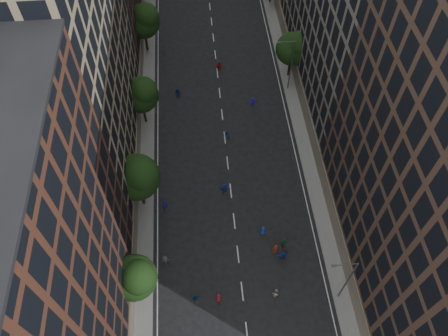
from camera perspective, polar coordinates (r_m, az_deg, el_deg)
name	(u,v)px	position (r m, az deg, el deg)	size (l,w,h in m)	color
ground	(222,117)	(64.87, -0.21, 6.70)	(240.00, 240.00, 0.00)	black
sidewalk_left	(142,86)	(70.50, -10.67, 10.49)	(4.00, 105.00, 0.15)	slate
sidewalk_right	(294,77)	(71.70, 9.07, 11.68)	(4.00, 105.00, 0.15)	slate
bldg_left_a	(13,275)	(39.17, -25.84, -12.47)	(14.00, 22.00, 30.00)	#4F2B1E
bldg_left_b	(49,55)	(51.81, -21.84, 13.53)	(14.00, 26.00, 34.00)	#998664
tree_left_1	(136,278)	(46.41, -11.48, -13.84)	(4.80, 4.80, 8.21)	black
tree_left_2	(138,176)	(51.46, -11.17, -1.05)	(5.60, 5.60, 9.45)	black
tree_left_3	(141,94)	(60.96, -10.74, 9.51)	(5.00, 5.00, 8.58)	black
tree_left_4	(144,20)	(73.06, -10.45, 18.49)	(5.40, 5.40, 9.08)	black
tree_right_a	(294,47)	(68.25, 9.11, 15.30)	(5.00, 5.00, 8.39)	black
streetlamp_near	(346,279)	(47.56, 15.71, -13.79)	(2.64, 0.22, 9.06)	#595B60
streetlamp_far	(290,63)	(66.20, 8.63, 13.41)	(2.64, 0.22, 9.06)	#595B60
skater_4	(196,299)	(49.90, -3.66, -16.66)	(0.94, 0.39, 1.60)	#124895
skater_5	(283,255)	(52.13, 7.66, -11.26)	(1.50, 0.48, 1.62)	#123E99
skater_6	(218,298)	(49.89, -0.73, -16.58)	(0.74, 0.48, 1.52)	maroon
skater_7	(275,249)	(52.24, 6.70, -10.49)	(0.67, 0.44, 1.83)	maroon
skater_8	(275,293)	(50.34, 6.73, -15.90)	(0.78, 0.60, 1.60)	beige
skater_9	(165,260)	(51.89, -7.67, -11.85)	(1.04, 0.60, 1.61)	#3D3C41
skater_10	(284,243)	(52.68, 7.84, -9.69)	(1.11, 0.46, 1.89)	#1D623C
skater_11	(224,189)	(56.19, 0.06, -2.70)	(1.44, 0.46, 1.55)	blue
skater_12	(263,231)	(53.33, 5.10, -8.14)	(0.77, 0.50, 1.58)	#1641B3
skater_13	(165,206)	(55.34, -7.73, -4.89)	(0.57, 0.37, 1.56)	#1D15AF
skater_14	(227,135)	(61.47, 0.37, 4.29)	(0.78, 0.61, 1.61)	#154BAF
skater_15	(253,103)	(65.69, 3.80, 8.47)	(1.17, 0.67, 1.82)	#1E15AA
skater_16	(178,94)	(67.21, -6.05, 9.63)	(1.12, 0.46, 1.91)	navy
skater_17	(219,67)	(71.40, -0.63, 13.10)	(1.64, 0.52, 1.76)	#A31B1E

